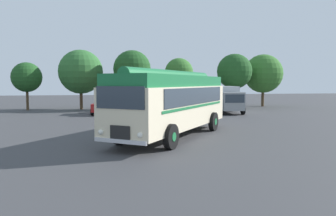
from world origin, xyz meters
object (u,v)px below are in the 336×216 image
(vintage_bus, at_px, (173,101))
(car_mid_right, at_px, (166,104))
(car_far_right, at_px, (194,104))
(box_van, at_px, (225,98))
(car_near_left, at_px, (105,105))
(car_mid_left, at_px, (136,105))

(vintage_bus, height_order, car_mid_right, vintage_bus)
(car_mid_right, height_order, car_far_right, same)
(car_far_right, bearing_deg, box_van, -12.81)
(car_near_left, distance_m, car_far_right, 8.43)
(car_mid_right, xyz_separation_m, box_van, (5.66, -0.41, 0.52))
(car_mid_right, relative_size, box_van, 0.71)
(vintage_bus, xyz_separation_m, box_van, (7.66, 12.78, -0.53))
(car_mid_left, bearing_deg, vintage_bus, -86.44)
(vintage_bus, height_order, car_mid_left, vintage_bus)
(vintage_bus, bearing_deg, car_mid_left, 93.56)
(car_near_left, height_order, car_mid_left, same)
(car_far_right, bearing_deg, car_near_left, -179.99)
(car_far_right, bearing_deg, vintage_bus, -109.63)
(car_mid_left, xyz_separation_m, box_van, (8.47, -0.18, 0.52))
(car_far_right, bearing_deg, car_mid_right, -175.05)
(vintage_bus, height_order, car_far_right, vintage_bus)
(car_near_left, bearing_deg, car_far_right, 0.01)
(car_near_left, relative_size, car_mid_right, 1.04)
(car_far_right, relative_size, box_van, 0.72)
(car_mid_right, distance_m, car_far_right, 2.80)
(vintage_bus, relative_size, car_mid_left, 2.20)
(car_near_left, bearing_deg, car_mid_right, -2.44)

